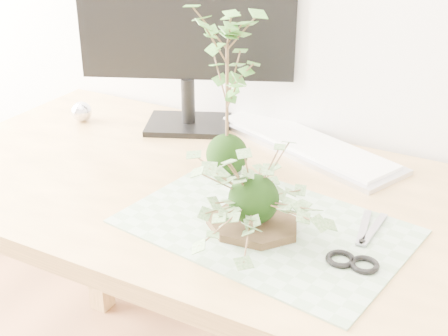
{
  "coord_description": "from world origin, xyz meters",
  "views": [
    {
      "loc": [
        0.49,
        0.24,
        1.34
      ],
      "look_at": [
        0.0,
        1.14,
        0.84
      ],
      "focal_mm": 50.0,
      "sensor_mm": 36.0,
      "label": 1
    }
  ],
  "objects_px": {
    "maple_kokedama": "(227,55)",
    "keyboard": "(305,143)",
    "desk": "(273,241)",
    "ivy_kokedama": "(254,178)",
    "monitor": "(188,23)"
  },
  "relations": [
    {
      "from": "desk",
      "to": "monitor",
      "type": "distance_m",
      "value": 0.56
    },
    {
      "from": "maple_kokedama",
      "to": "monitor",
      "type": "xyz_separation_m",
      "value": [
        -0.21,
        0.19,
        0.0
      ]
    },
    {
      "from": "maple_kokedama",
      "to": "keyboard",
      "type": "distance_m",
      "value": 0.34
    },
    {
      "from": "ivy_kokedama",
      "to": "monitor",
      "type": "height_order",
      "value": "monitor"
    },
    {
      "from": "desk",
      "to": "monitor",
      "type": "xyz_separation_m",
      "value": [
        -0.36,
        0.26,
        0.35
      ]
    },
    {
      "from": "ivy_kokedama",
      "to": "keyboard",
      "type": "height_order",
      "value": "ivy_kokedama"
    },
    {
      "from": "ivy_kokedama",
      "to": "maple_kokedama",
      "type": "relative_size",
      "value": 0.74
    },
    {
      "from": "maple_kokedama",
      "to": "keyboard",
      "type": "bearing_deg",
      "value": 65.81
    },
    {
      "from": "ivy_kokedama",
      "to": "monitor",
      "type": "bearing_deg",
      "value": 134.14
    },
    {
      "from": "desk",
      "to": "monitor",
      "type": "bearing_deg",
      "value": 143.64
    },
    {
      "from": "desk",
      "to": "ivy_kokedama",
      "type": "relative_size",
      "value": 5.75
    },
    {
      "from": "desk",
      "to": "maple_kokedama",
      "type": "distance_m",
      "value": 0.39
    },
    {
      "from": "keyboard",
      "to": "monitor",
      "type": "bearing_deg",
      "value": -154.54
    },
    {
      "from": "ivy_kokedama",
      "to": "maple_kokedama",
      "type": "bearing_deg",
      "value": 130.08
    },
    {
      "from": "monitor",
      "to": "desk",
      "type": "bearing_deg",
      "value": -60.38
    }
  ]
}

